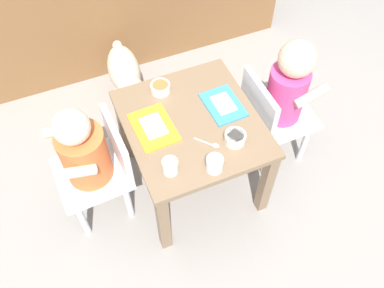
{
  "coord_description": "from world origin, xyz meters",
  "views": [
    {
      "loc": [
        -0.4,
        -0.95,
        1.69
      ],
      "look_at": [
        0.0,
        0.0,
        0.28
      ],
      "focal_mm": 38.56,
      "sensor_mm": 36.0,
      "label": 1
    }
  ],
  "objects_px": {
    "food_tray_right": "(223,105)",
    "spoon_by_left_tray": "(210,143)",
    "food_tray_left": "(154,127)",
    "cereal_bowl_left_side": "(160,88)",
    "seated_child_right": "(285,92)",
    "seated_child_left": "(87,154)",
    "water_cup_left": "(170,167)",
    "veggie_bowl_near": "(235,138)",
    "dining_table": "(192,133)",
    "dog": "(125,74)",
    "water_cup_right": "(215,165)"
  },
  "relations": [
    {
      "from": "food_tray_right",
      "to": "spoon_by_left_tray",
      "type": "distance_m",
      "value": 0.2
    },
    {
      "from": "spoon_by_left_tray",
      "to": "food_tray_left",
      "type": "bearing_deg",
      "value": 137.75
    },
    {
      "from": "food_tray_left",
      "to": "cereal_bowl_left_side",
      "type": "bearing_deg",
      "value": 61.77
    },
    {
      "from": "food_tray_left",
      "to": "seated_child_right",
      "type": "bearing_deg",
      "value": -2.97
    },
    {
      "from": "seated_child_left",
      "to": "water_cup_left",
      "type": "relative_size",
      "value": 10.93
    },
    {
      "from": "food_tray_left",
      "to": "spoon_by_left_tray",
      "type": "distance_m",
      "value": 0.23
    },
    {
      "from": "veggie_bowl_near",
      "to": "cereal_bowl_left_side",
      "type": "bearing_deg",
      "value": 115.55
    },
    {
      "from": "food_tray_right",
      "to": "veggie_bowl_near",
      "type": "relative_size",
      "value": 2.36
    },
    {
      "from": "seated_child_left",
      "to": "cereal_bowl_left_side",
      "type": "xyz_separation_m",
      "value": [
        0.36,
        0.18,
        0.04
      ]
    },
    {
      "from": "seated_child_right",
      "to": "dining_table",
      "type": "bearing_deg",
      "value": 179.88
    },
    {
      "from": "dining_table",
      "to": "food_tray_left",
      "type": "relative_size",
      "value": 2.69
    },
    {
      "from": "seated_child_left",
      "to": "cereal_bowl_left_side",
      "type": "height_order",
      "value": "seated_child_left"
    },
    {
      "from": "seated_child_left",
      "to": "dining_table",
      "type": "bearing_deg",
      "value": -3.47
    },
    {
      "from": "seated_child_right",
      "to": "veggie_bowl_near",
      "type": "distance_m",
      "value": 0.34
    },
    {
      "from": "food_tray_right",
      "to": "veggie_bowl_near",
      "type": "bearing_deg",
      "value": -101.75
    },
    {
      "from": "water_cup_left",
      "to": "veggie_bowl_near",
      "type": "height_order",
      "value": "water_cup_left"
    },
    {
      "from": "seated_child_right",
      "to": "dog",
      "type": "distance_m",
      "value": 0.82
    },
    {
      "from": "dog",
      "to": "cereal_bowl_left_side",
      "type": "bearing_deg",
      "value": -80.05
    },
    {
      "from": "dining_table",
      "to": "seated_child_left",
      "type": "height_order",
      "value": "seated_child_left"
    },
    {
      "from": "seated_child_right",
      "to": "spoon_by_left_tray",
      "type": "height_order",
      "value": "seated_child_right"
    },
    {
      "from": "food_tray_right",
      "to": "water_cup_right",
      "type": "relative_size",
      "value": 3.06
    },
    {
      "from": "seated_child_right",
      "to": "veggie_bowl_near",
      "type": "bearing_deg",
      "value": -153.99
    },
    {
      "from": "dog",
      "to": "water_cup_right",
      "type": "bearing_deg",
      "value": -82.12
    },
    {
      "from": "food_tray_left",
      "to": "food_tray_right",
      "type": "relative_size",
      "value": 1.1
    },
    {
      "from": "water_cup_left",
      "to": "spoon_by_left_tray",
      "type": "height_order",
      "value": "water_cup_left"
    },
    {
      "from": "seated_child_left",
      "to": "food_tray_left",
      "type": "bearing_deg",
      "value": 0.68
    },
    {
      "from": "dining_table",
      "to": "spoon_by_left_tray",
      "type": "height_order",
      "value": "spoon_by_left_tray"
    },
    {
      "from": "seated_child_right",
      "to": "water_cup_left",
      "type": "xyz_separation_m",
      "value": [
        -0.58,
        -0.18,
        0.03
      ]
    },
    {
      "from": "seated_child_left",
      "to": "spoon_by_left_tray",
      "type": "distance_m",
      "value": 0.47
    },
    {
      "from": "dining_table",
      "to": "water_cup_right",
      "type": "height_order",
      "value": "water_cup_right"
    },
    {
      "from": "spoon_by_left_tray",
      "to": "dining_table",
      "type": "bearing_deg",
      "value": 98.95
    },
    {
      "from": "spoon_by_left_tray",
      "to": "water_cup_left",
      "type": "bearing_deg",
      "value": -162.74
    },
    {
      "from": "dining_table",
      "to": "cereal_bowl_left_side",
      "type": "distance_m",
      "value": 0.23
    },
    {
      "from": "water_cup_right",
      "to": "veggie_bowl_near",
      "type": "relative_size",
      "value": 0.77
    },
    {
      "from": "cereal_bowl_left_side",
      "to": "veggie_bowl_near",
      "type": "relative_size",
      "value": 1.0
    },
    {
      "from": "dining_table",
      "to": "spoon_by_left_tray",
      "type": "bearing_deg",
      "value": -81.05
    },
    {
      "from": "food_tray_left",
      "to": "water_cup_left",
      "type": "height_order",
      "value": "water_cup_left"
    },
    {
      "from": "dog",
      "to": "spoon_by_left_tray",
      "type": "distance_m",
      "value": 0.75
    },
    {
      "from": "dog",
      "to": "food_tray_left",
      "type": "xyz_separation_m",
      "value": [
        -0.03,
        -0.55,
        0.22
      ]
    },
    {
      "from": "food_tray_right",
      "to": "water_cup_left",
      "type": "bearing_deg",
      "value": -145.9
    },
    {
      "from": "seated_child_left",
      "to": "water_cup_left",
      "type": "height_order",
      "value": "seated_child_left"
    },
    {
      "from": "dog",
      "to": "water_cup_left",
      "type": "height_order",
      "value": "water_cup_left"
    },
    {
      "from": "food_tray_left",
      "to": "water_cup_right",
      "type": "xyz_separation_m",
      "value": [
        0.14,
        -0.26,
        0.02
      ]
    },
    {
      "from": "cereal_bowl_left_side",
      "to": "veggie_bowl_near",
      "type": "height_order",
      "value": "veggie_bowl_near"
    },
    {
      "from": "dining_table",
      "to": "food_tray_right",
      "type": "height_order",
      "value": "food_tray_right"
    },
    {
      "from": "food_tray_left",
      "to": "veggie_bowl_near",
      "type": "relative_size",
      "value": 2.6
    },
    {
      "from": "food_tray_left",
      "to": "cereal_bowl_left_side",
      "type": "distance_m",
      "value": 0.2
    },
    {
      "from": "seated_child_right",
      "to": "water_cup_right",
      "type": "distance_m",
      "value": 0.49
    },
    {
      "from": "seated_child_right",
      "to": "spoon_by_left_tray",
      "type": "xyz_separation_m",
      "value": [
        -0.4,
        -0.12,
        0.01
      ]
    },
    {
      "from": "seated_child_left",
      "to": "food_tray_left",
      "type": "distance_m",
      "value": 0.27
    }
  ]
}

